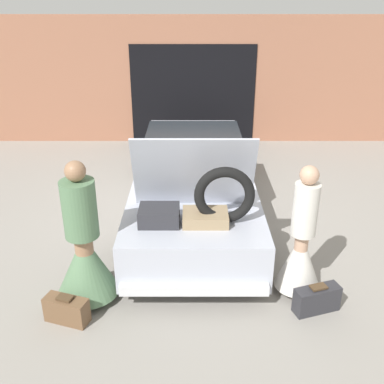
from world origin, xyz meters
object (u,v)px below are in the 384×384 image
(car, at_px, (192,177))
(suitcase_beside_left_person, at_px, (65,310))
(person_left, at_px, (83,253))
(suitcase_beside_right_person, at_px, (315,299))
(person_right, at_px, (299,249))

(car, relative_size, suitcase_beside_left_person, 10.01)
(person_left, xyz_separation_m, suitcase_beside_right_person, (2.61, -0.25, -0.45))
(car, height_order, suitcase_beside_left_person, car)
(person_left, bearing_deg, car, 140.91)
(person_left, xyz_separation_m, person_right, (2.47, 0.12, -0.02))
(person_left, relative_size, person_right, 1.06)
(suitcase_beside_left_person, bearing_deg, person_right, 11.70)
(suitcase_beside_right_person, bearing_deg, person_right, 111.15)
(suitcase_beside_left_person, distance_m, suitcase_beside_right_person, 2.77)
(suitcase_beside_left_person, bearing_deg, suitcase_beside_right_person, 3.61)
(person_left, relative_size, suitcase_beside_left_person, 3.33)
(car, xyz_separation_m, suitcase_beside_left_person, (-1.39, -2.75, -0.41))
(car, bearing_deg, person_left, -118.01)
(car, xyz_separation_m, suitcase_beside_right_person, (1.38, -2.57, -0.40))
(person_right, xyz_separation_m, suitcase_beside_left_person, (-2.62, -0.54, -0.43))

